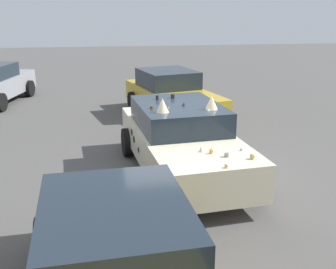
{
  "coord_description": "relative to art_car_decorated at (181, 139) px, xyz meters",
  "views": [
    {
      "loc": [
        -8.04,
        1.54,
        3.43
      ],
      "look_at": [
        0.0,
        0.3,
        0.9
      ],
      "focal_mm": 44.03,
      "sensor_mm": 36.0,
      "label": 1
    }
  ],
  "objects": [
    {
      "name": "ground_plane",
      "position": [
        -0.06,
        -0.01,
        -0.76
      ],
      "size": [
        60.0,
        60.0,
        0.0
      ],
      "primitive_type": "plane",
      "color": "#514F4C"
    },
    {
      "name": "parked_sedan_behind_right",
      "position": [
        4.85,
        -0.58,
        -0.04
      ],
      "size": [
        4.74,
        2.79,
        1.45
      ],
      "rotation": [
        0.0,
        0.0,
        3.39
      ],
      "color": "gold",
      "rests_on": "ground"
    },
    {
      "name": "parked_sedan_row_back_center",
      "position": [
        -4.15,
        1.49,
        -0.04
      ],
      "size": [
        4.37,
        2.21,
        1.42
      ],
      "rotation": [
        0.0,
        0.0,
        3.21
      ],
      "color": "gold",
      "rests_on": "ground"
    },
    {
      "name": "art_car_decorated",
      "position": [
        0.0,
        0.0,
        0.0
      ],
      "size": [
        4.75,
        2.43,
        1.75
      ],
      "rotation": [
        0.0,
        0.0,
        3.24
      ],
      "color": "beige",
      "rests_on": "ground"
    }
  ]
}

